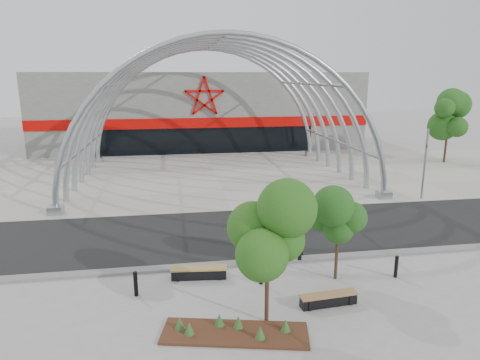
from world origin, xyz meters
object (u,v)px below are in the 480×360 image
(signal_pole, at_px, (425,163))
(bollard_2, at_px, (300,251))
(street_tree_0, at_px, (268,234))
(bench_1, at_px, (328,300))
(street_tree_1, at_px, (339,215))
(bench_0, at_px, (199,273))

(signal_pole, relative_size, bollard_2, 4.56)
(bollard_2, bearing_deg, signal_pole, 37.11)
(signal_pole, height_order, street_tree_0, signal_pole)
(signal_pole, xyz_separation_m, street_tree_0, (-12.83, -12.07, 0.64))
(street_tree_0, bearing_deg, bench_1, 15.37)
(signal_pole, xyz_separation_m, street_tree_1, (-9.52, -9.58, 0.26))
(street_tree_0, xyz_separation_m, bench_1, (2.33, 0.64, -2.79))
(signal_pole, height_order, bench_0, signal_pole)
(street_tree_0, height_order, bench_0, street_tree_0)
(bench_1, relative_size, bollard_2, 2.10)
(street_tree_1, distance_m, bench_0, 5.84)
(street_tree_1, bearing_deg, signal_pole, 45.17)
(bench_0, bearing_deg, signal_pole, 30.51)
(street_tree_1, relative_size, bollard_2, 3.68)
(signal_pole, bearing_deg, street_tree_0, -136.75)
(signal_pole, xyz_separation_m, bench_0, (-14.78, -8.71, -2.14))
(bench_0, distance_m, bollard_2, 4.40)
(street_tree_1, height_order, bollard_2, street_tree_1)
(signal_pole, bearing_deg, bollard_2, -142.89)
(signal_pole, relative_size, street_tree_1, 1.24)
(bench_1, bearing_deg, signal_pole, 47.42)
(bench_1, height_order, bollard_2, bollard_2)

